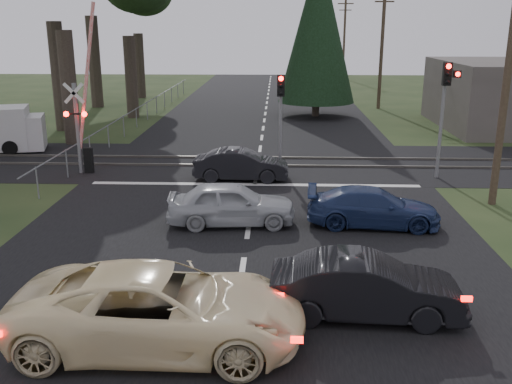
{
  "coord_description": "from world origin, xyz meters",
  "views": [
    {
      "loc": [
        0.87,
        -13.56,
        6.1
      ],
      "look_at": [
        0.25,
        2.76,
        1.3
      ],
      "focal_mm": 40.0,
      "sensor_mm": 36.0,
      "label": 1
    }
  ],
  "objects_px": {
    "traffic_signal_center": "(281,106)",
    "cream_coupe": "(160,308)",
    "traffic_signal_right": "(446,98)",
    "silver_car": "(231,204)",
    "blue_sedan": "(373,207)",
    "utility_pole_mid": "(382,44)",
    "utility_pole_far": "(344,37)",
    "dark_hatchback": "(366,287)",
    "dark_car_far": "(241,165)",
    "utility_pole_near": "(508,68)",
    "crossing_signal": "(83,125)"
  },
  "relations": [
    {
      "from": "crossing_signal",
      "to": "traffic_signal_right",
      "type": "bearing_deg",
      "value": -1.21
    },
    {
      "from": "crossing_signal",
      "to": "utility_pole_mid",
      "type": "xyz_separation_m",
      "value": [
        15.77,
        20.21,
        2.67
      ]
    },
    {
      "from": "utility_pole_near",
      "to": "blue_sedan",
      "type": "height_order",
      "value": "utility_pole_near"
    },
    {
      "from": "utility_pole_far",
      "to": "cream_coupe",
      "type": "bearing_deg",
      "value": -99.57
    },
    {
      "from": "traffic_signal_right",
      "to": "utility_pole_far",
      "type": "relative_size",
      "value": 0.52
    },
    {
      "from": "crossing_signal",
      "to": "blue_sedan",
      "type": "height_order",
      "value": "crossing_signal"
    },
    {
      "from": "traffic_signal_right",
      "to": "dark_car_far",
      "type": "height_order",
      "value": "traffic_signal_right"
    },
    {
      "from": "traffic_signal_right",
      "to": "cream_coupe",
      "type": "relative_size",
      "value": 0.83
    },
    {
      "from": "traffic_signal_center",
      "to": "dark_car_far",
      "type": "height_order",
      "value": "traffic_signal_center"
    },
    {
      "from": "utility_pole_near",
      "to": "dark_car_far",
      "type": "relative_size",
      "value": 2.35
    },
    {
      "from": "utility_pole_far",
      "to": "dark_hatchback",
      "type": "xyz_separation_m",
      "value": [
        -5.69,
        -57.31,
        -4.05
      ]
    },
    {
      "from": "traffic_signal_center",
      "to": "utility_pole_mid",
      "type": "distance_m",
      "value": 20.82
    },
    {
      "from": "dark_hatchback",
      "to": "blue_sedan",
      "type": "distance_m",
      "value": 5.99
    },
    {
      "from": "dark_car_far",
      "to": "cream_coupe",
      "type": "bearing_deg",
      "value": 177.68
    },
    {
      "from": "utility_pole_mid",
      "to": "dark_hatchback",
      "type": "height_order",
      "value": "utility_pole_mid"
    },
    {
      "from": "utility_pole_far",
      "to": "blue_sedan",
      "type": "xyz_separation_m",
      "value": [
        -4.6,
        -51.42,
        -4.13
      ]
    },
    {
      "from": "utility_pole_near",
      "to": "crossing_signal",
      "type": "bearing_deg",
      "value": 166.5
    },
    {
      "from": "traffic_signal_center",
      "to": "cream_coupe",
      "type": "bearing_deg",
      "value": -99.47
    },
    {
      "from": "traffic_signal_right",
      "to": "silver_car",
      "type": "height_order",
      "value": "traffic_signal_right"
    },
    {
      "from": "utility_pole_far",
      "to": "blue_sedan",
      "type": "bearing_deg",
      "value": -95.11
    },
    {
      "from": "dark_hatchback",
      "to": "utility_pole_far",
      "type": "bearing_deg",
      "value": -2.73
    },
    {
      "from": "utility_pole_far",
      "to": "dark_hatchback",
      "type": "bearing_deg",
      "value": -95.67
    },
    {
      "from": "traffic_signal_right",
      "to": "utility_pole_far",
      "type": "xyz_separation_m",
      "value": [
        0.95,
        45.53,
        1.41
      ]
    },
    {
      "from": "crossing_signal",
      "to": "utility_pole_far",
      "type": "distance_m",
      "value": 47.96
    },
    {
      "from": "traffic_signal_center",
      "to": "cream_coupe",
      "type": "relative_size",
      "value": 0.72
    },
    {
      "from": "crossing_signal",
      "to": "dark_car_far",
      "type": "height_order",
      "value": "crossing_signal"
    },
    {
      "from": "dark_hatchback",
      "to": "silver_car",
      "type": "distance_m",
      "value": 6.73
    },
    {
      "from": "traffic_signal_center",
      "to": "silver_car",
      "type": "relative_size",
      "value": 1.02
    },
    {
      "from": "traffic_signal_center",
      "to": "utility_pole_near",
      "type": "xyz_separation_m",
      "value": [
        7.5,
        -4.68,
        1.92
      ]
    },
    {
      "from": "traffic_signal_center",
      "to": "utility_pole_near",
      "type": "height_order",
      "value": "utility_pole_near"
    },
    {
      "from": "utility_pole_mid",
      "to": "cream_coupe",
      "type": "relative_size",
      "value": 1.58
    },
    {
      "from": "utility_pole_mid",
      "to": "cream_coupe",
      "type": "bearing_deg",
      "value": -106.38
    },
    {
      "from": "utility_pole_far",
      "to": "dark_car_far",
      "type": "distance_m",
      "value": 47.16
    },
    {
      "from": "traffic_signal_right",
      "to": "utility_pole_near",
      "type": "distance_m",
      "value": 3.87
    },
    {
      "from": "utility_pole_far",
      "to": "dark_car_far",
      "type": "bearing_deg",
      "value": -101.15
    },
    {
      "from": "utility_pole_far",
      "to": "blue_sedan",
      "type": "relative_size",
      "value": 2.18
    },
    {
      "from": "blue_sedan",
      "to": "utility_pole_far",
      "type": "bearing_deg",
      "value": -1.12
    },
    {
      "from": "utility_pole_near",
      "to": "silver_car",
      "type": "distance_m",
      "value": 10.22
    },
    {
      "from": "traffic_signal_center",
      "to": "cream_coupe",
      "type": "height_order",
      "value": "traffic_signal_center"
    },
    {
      "from": "dark_hatchback",
      "to": "utility_pole_near",
      "type": "bearing_deg",
      "value": -31.45
    },
    {
      "from": "traffic_signal_right",
      "to": "crossing_signal",
      "type": "bearing_deg",
      "value": 178.79
    },
    {
      "from": "blue_sedan",
      "to": "utility_pole_mid",
      "type": "bearing_deg",
      "value": -5.89
    },
    {
      "from": "traffic_signal_right",
      "to": "dark_hatchback",
      "type": "bearing_deg",
      "value": -111.9
    },
    {
      "from": "crossing_signal",
      "to": "dark_car_far",
      "type": "distance_m",
      "value": 6.9
    },
    {
      "from": "traffic_signal_center",
      "to": "dark_car_far",
      "type": "relative_size",
      "value": 1.07
    },
    {
      "from": "utility_pole_near",
      "to": "utility_pole_mid",
      "type": "xyz_separation_m",
      "value": [
        0.0,
        24.0,
        0.0
      ]
    },
    {
      "from": "utility_pole_far",
      "to": "silver_car",
      "type": "distance_m",
      "value": 52.43
    },
    {
      "from": "traffic_signal_center",
      "to": "traffic_signal_right",
      "type": "bearing_deg",
      "value": -10.41
    },
    {
      "from": "traffic_signal_center",
      "to": "cream_coupe",
      "type": "distance_m",
      "value": 14.63
    },
    {
      "from": "utility_pole_near",
      "to": "silver_car",
      "type": "xyz_separation_m",
      "value": [
        -9.05,
        -2.48,
        -4.04
      ]
    }
  ]
}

